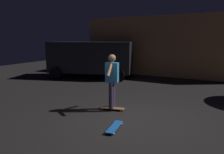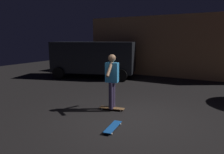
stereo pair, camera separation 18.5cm
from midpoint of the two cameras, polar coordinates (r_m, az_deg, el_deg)
The scene contains 6 objects.
ground_plane at distance 5.86m, azimuth 4.77°, elevation -11.61°, with size 28.00×28.00×0.00m, color black.
low_building at distance 14.27m, azimuth 14.19°, elevation 8.37°, with size 9.50×3.73×3.53m.
parked_van at distance 12.03m, azimuth -6.28°, elevation 5.42°, with size 4.95×3.30×2.03m.
skateboard_ridden at distance 6.58m, azimuth -0.81°, elevation -8.56°, with size 0.80×0.36×0.07m.
skateboard_spare at distance 5.26m, azimuth -0.35°, elevation -13.55°, with size 0.29×0.80×0.07m.
skater at distance 6.33m, azimuth -0.84°, elevation -0.12°, with size 0.42×0.98×1.67m.
Camera 1 is at (1.97, -5.08, 2.19)m, focal length 33.32 mm.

